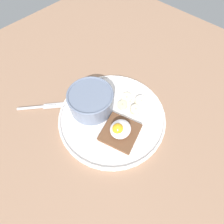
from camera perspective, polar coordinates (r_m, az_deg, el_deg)
The scene contains 10 objects.
ground_plane at distance 49.22cm, azimuth 0.00°, elevation -2.42°, with size 120.00×120.00×2.00cm, color #9A7359.
plate at distance 47.65cm, azimuth 0.00°, elevation -1.37°, with size 29.04×29.04×1.60cm.
oatmeal_bowl at distance 46.80cm, azimuth -6.87°, elevation 3.76°, with size 12.13×12.13×5.96cm.
toast_slice at distance 44.58cm, azimuth 2.69°, elevation -6.66°, with size 10.87×10.87×1.10cm.
poached_egg at distance 42.64cm, azimuth 2.62°, elevation -5.58°, with size 5.40×4.99×3.75cm.
banana_slice_front at distance 48.02cm, azimuth 7.67°, elevation 0.66°, with size 3.42×3.53×1.62cm.
banana_slice_left at distance 50.24cm, azimuth 4.80°, elevation 4.65°, with size 3.83×3.76×1.43cm.
banana_slice_back at distance 49.99cm, azimuth 9.49°, elevation 3.41°, with size 4.06×4.14×1.45cm.
banana_slice_right at distance 48.56cm, azimuth 3.61°, elevation 2.05°, with size 3.84×3.89×1.46cm.
knife at distance 53.50cm, azimuth -21.60°, elevation 1.64°, with size 11.64×10.19×0.80cm.
Camera 1 is at (-17.35, -16.21, 44.11)cm, focal length 28.00 mm.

